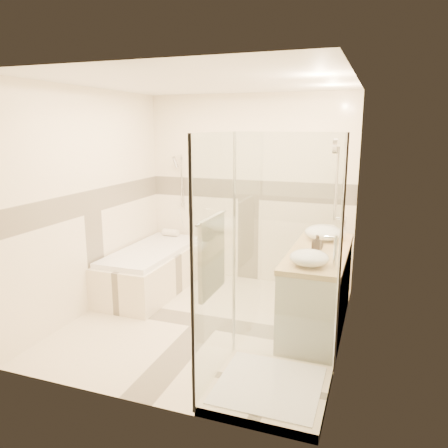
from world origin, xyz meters
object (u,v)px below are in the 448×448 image
(shower_enclosure, at_px, (258,329))
(amenity_bottle_b, at_px, (318,243))
(vanity, at_px, (318,288))
(bathtub, at_px, (152,267))
(vessel_sink_far, at_px, (309,258))
(amenity_bottle_a, at_px, (316,244))
(vessel_sink_near, at_px, (323,232))

(shower_enclosure, height_order, amenity_bottle_b, shower_enclosure)
(amenity_bottle_b, bearing_deg, vanity, 57.38)
(bathtub, bearing_deg, shower_enclosure, -41.10)
(vessel_sink_far, distance_m, amenity_bottle_a, 0.44)
(shower_enclosure, bearing_deg, bathtub, 138.90)
(bathtub, relative_size, vanity, 1.05)
(vanity, relative_size, shower_enclosure, 0.79)
(amenity_bottle_a, bearing_deg, shower_enclosure, -103.33)
(vessel_sink_far, relative_size, amenity_bottle_a, 1.98)
(shower_enclosure, bearing_deg, amenity_bottle_a, 76.67)
(vanity, height_order, amenity_bottle_b, amenity_bottle_b)
(bathtub, height_order, vanity, vanity)
(vessel_sink_far, xyz_separation_m, amenity_bottle_a, (0.00, 0.44, 0.02))
(vanity, relative_size, vessel_sink_far, 4.55)
(bathtub, relative_size, shower_enclosure, 0.83)
(vanity, xyz_separation_m, amenity_bottle_b, (-0.02, -0.03, 0.50))
(bathtub, bearing_deg, vanity, -9.25)
(vessel_sink_far, bearing_deg, amenity_bottle_b, 90.00)
(amenity_bottle_b, bearing_deg, vessel_sink_near, 90.00)
(shower_enclosure, distance_m, vessel_sink_near, 1.76)
(bathtub, xyz_separation_m, amenity_bottle_b, (2.13, -0.38, 0.62))
(bathtub, bearing_deg, amenity_bottle_a, -12.44)
(bathtub, height_order, amenity_bottle_b, amenity_bottle_b)
(vessel_sink_near, xyz_separation_m, vessel_sink_far, (0.00, -0.98, -0.01))
(vanity, height_order, shower_enclosure, shower_enclosure)
(amenity_bottle_b, bearing_deg, amenity_bottle_a, -90.00)
(amenity_bottle_a, height_order, amenity_bottle_b, amenity_bottle_a)
(vanity, bearing_deg, bathtub, 170.75)
(shower_enclosure, distance_m, amenity_bottle_b, 1.34)
(vanity, distance_m, shower_enclosure, 1.31)
(vessel_sink_far, bearing_deg, shower_enclosure, -111.04)
(amenity_bottle_b, bearing_deg, bathtub, 169.85)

